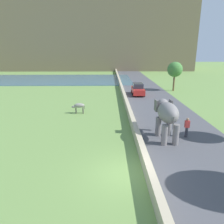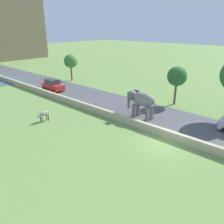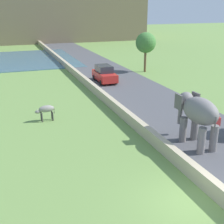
% 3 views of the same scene
% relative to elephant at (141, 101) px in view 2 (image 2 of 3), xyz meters
% --- Properties ---
extents(ground_plane, '(220.00, 220.00, 0.00)m').
position_rel_elephant_xyz_m(ground_plane, '(-3.42, -4.80, -2.04)').
color(ground_plane, '#6B8E47').
extents(road_surface, '(7.00, 120.00, 0.06)m').
position_rel_elephant_xyz_m(road_surface, '(1.58, 15.20, -2.01)').
color(road_surface, '#4C4C51').
rests_on(road_surface, ground).
extents(barrier_wall, '(0.40, 110.00, 0.77)m').
position_rel_elephant_xyz_m(barrier_wall, '(-2.22, 13.20, -1.65)').
color(barrier_wall, tan).
rests_on(barrier_wall, ground).
extents(elephant, '(1.50, 3.49, 2.99)m').
position_rel_elephant_xyz_m(elephant, '(0.00, 0.00, 0.00)').
color(elephant, slate).
rests_on(elephant, ground).
extents(person_beside_elephant, '(0.36, 0.22, 1.63)m').
position_rel_elephant_xyz_m(person_beside_elephant, '(1.76, 0.34, -1.16)').
color(person_beside_elephant, '#33333D').
rests_on(person_beside_elephant, ground).
extents(car_red, '(1.84, 4.02, 1.80)m').
position_rel_elephant_xyz_m(car_red, '(0.01, 16.75, -1.14)').
color(car_red, red).
rests_on(car_red, ground).
extents(cow_grey, '(1.40, 0.49, 1.15)m').
position_rel_elephant_xyz_m(cow_grey, '(-7.65, 7.13, -1.20)').
color(cow_grey, gray).
rests_on(cow_grey, ground).
extents(tree_near, '(2.45, 2.45, 4.91)m').
position_rel_elephant_xyz_m(tree_near, '(6.81, -0.55, 1.61)').
color(tree_near, brown).
rests_on(tree_near, ground).
extents(tree_far, '(2.46, 2.46, 4.79)m').
position_rel_elephant_xyz_m(tree_far, '(6.46, 20.20, 1.49)').
color(tree_far, brown).
rests_on(tree_far, ground).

